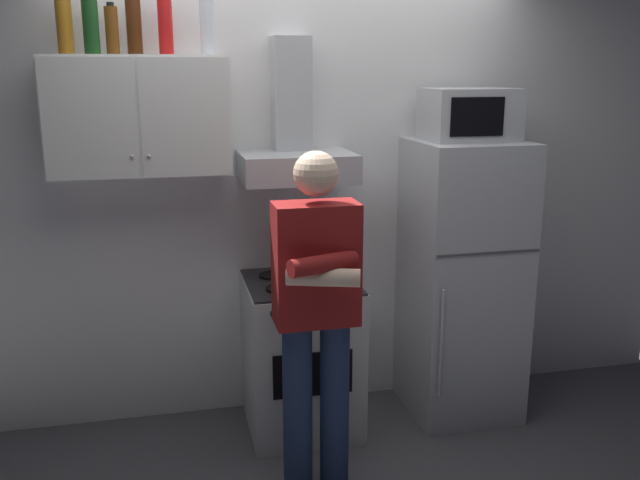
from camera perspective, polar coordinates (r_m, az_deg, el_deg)
ground_plane at (r=3.88m, az=0.00°, el=-16.69°), size 7.00×7.00×0.00m
back_wall_tiled at (r=3.98m, az=-1.97°, el=4.85°), size 4.80×0.10×2.70m
upper_cabinet at (r=3.63m, az=-14.77°, el=9.89°), size 0.90×0.37×0.60m
stove_oven at (r=3.89m, az=-1.57°, el=-9.45°), size 0.60×0.62×0.87m
range_hood at (r=3.71m, az=-2.09°, el=8.05°), size 0.60×0.44×0.75m
refrigerator at (r=4.05m, az=11.70°, el=-3.26°), size 0.60×0.62×1.60m
microwave at (r=3.90m, az=12.27°, el=10.13°), size 0.48×0.37×0.28m
person_standing at (r=3.16m, az=-0.30°, el=-6.03°), size 0.38×0.33×1.64m
bottle_soda_red at (r=3.67m, az=-12.69°, el=16.90°), size 0.07×0.07×0.29m
bottle_rum_dark at (r=3.67m, az=-15.16°, el=16.76°), size 0.08×0.08×0.29m
bottle_vodka_clear at (r=3.66m, az=-9.35°, el=17.30°), size 0.07×0.07×0.32m
bottle_wine_green at (r=3.62m, az=-18.48°, el=16.72°), size 0.08×0.08×0.31m
bottle_liquor_amber at (r=3.66m, az=-20.42°, el=16.45°), size 0.08×0.08×0.30m
bottle_beer_brown at (r=3.63m, az=-16.86°, el=16.31°), size 0.06×0.06×0.24m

